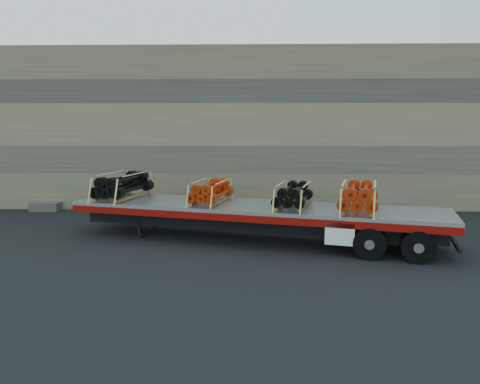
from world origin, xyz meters
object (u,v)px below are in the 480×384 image
Objects in this scene: bundle_midrear at (293,196)px; bundle_rear at (359,197)px; trailer at (255,223)px; bundle_midfront at (211,192)px; bundle_front at (123,186)px.

bundle_rear is (1.93, -0.50, 0.04)m from bundle_midrear.
bundle_rear is at bearing -0.00° from trailer.
bundle_rear is at bearing 0.00° from bundle_midfront.
bundle_front is (-4.60, 1.19, 1.02)m from trailer.
bundle_rear is at bearing -0.00° from bundle_midrear.
bundle_front is 5.99m from bundle_midrear.
bundle_rear reaches higher than bundle_midrear.
bundle_front is at bearing -180.00° from trailer.
trailer is 6.07× the size of bundle_midrear.
bundle_midfront is (-1.46, 0.38, 0.95)m from trailer.
bundle_front reaches higher than bundle_rear.
trailer is 1.78m from bundle_midfront.
trailer is at bearing 180.00° from bundle_midrear.
bundle_midrear is (5.80, -1.50, -0.06)m from bundle_front.
bundle_midfront is (3.14, -0.81, -0.07)m from bundle_front.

